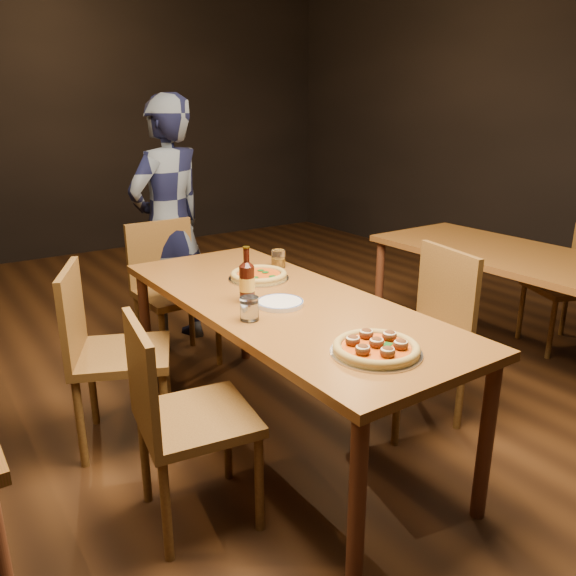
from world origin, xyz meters
TOP-DOWN VIEW (x-y plane):
  - ground at (0.00, 0.00)m, footprint 9.00×9.00m
  - room_shell at (0.00, 0.00)m, footprint 9.00×9.00m
  - table_main at (0.00, 0.00)m, footprint 0.80×2.00m
  - table_right at (1.70, -0.20)m, footprint 0.80×2.00m
  - chair_main_nw at (-0.60, -0.28)m, footprint 0.49×0.49m
  - chair_main_sw at (-0.65, 0.43)m, footprint 0.59×0.59m
  - chair_main_e at (0.66, -0.22)m, footprint 0.54×0.54m
  - chair_end at (-0.05, 1.13)m, footprint 0.46×0.46m
  - chair_nbr_right at (2.24, -0.14)m, footprint 0.54×0.54m
  - pizza_meatball at (-0.06, -0.70)m, footprint 0.34×0.34m
  - pizza_margherita at (0.09, 0.35)m, footprint 0.32×0.32m
  - plate_stack at (-0.05, -0.06)m, footprint 0.22×0.22m
  - beer_bottle at (-0.15, 0.07)m, footprint 0.07×0.07m
  - water_glass at (-0.26, -0.14)m, footprint 0.08×0.08m
  - amber_glass at (0.30, 0.48)m, footprint 0.08×0.08m
  - diner at (0.06, 1.46)m, footprint 0.73×0.60m

SIDE VIEW (x-z plane):
  - ground at x=0.00m, z-range 0.00..0.00m
  - chair_nbr_right at x=2.24m, z-range 0.00..0.88m
  - chair_main_nw at x=-0.60m, z-range 0.00..0.92m
  - chair_end at x=-0.05m, z-range 0.00..0.96m
  - chair_main_sw at x=-0.65m, z-range 0.00..0.96m
  - chair_main_e at x=0.66m, z-range 0.00..0.97m
  - table_main at x=0.00m, z-range 0.30..1.05m
  - table_right at x=1.70m, z-range 0.30..1.05m
  - plate_stack at x=-0.05m, z-range 0.75..0.77m
  - pizza_margherita at x=0.09m, z-range 0.75..0.79m
  - pizza_meatball at x=-0.06m, z-range 0.74..0.80m
  - amber_glass at x=0.30m, z-range 0.75..0.85m
  - water_glass at x=-0.26m, z-range 0.75..0.85m
  - beer_bottle at x=-0.15m, z-range 0.71..0.97m
  - diner at x=0.06m, z-range 0.00..1.71m
  - room_shell at x=0.00m, z-range -2.64..6.36m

